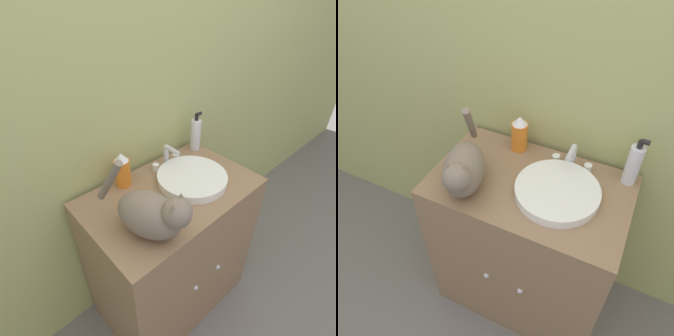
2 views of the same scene
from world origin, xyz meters
TOP-DOWN VIEW (x-y plane):
  - ground_plane at (0.00, 0.00)m, footprint 8.00×8.00m
  - wall_back at (0.00, 0.52)m, footprint 6.00×0.05m
  - vanity_cabinet at (0.00, 0.24)m, footprint 0.77×0.49m
  - sink_basin at (0.11, 0.23)m, footprint 0.31×0.31m
  - faucet at (0.11, 0.39)m, footprint 0.16×0.10m
  - cat at (-0.21, 0.11)m, footprint 0.22×0.37m
  - soap_bottle at (0.33, 0.41)m, footprint 0.06×0.05m
  - spray_bottle at (-0.13, 0.42)m, footprint 0.07×0.07m

SIDE VIEW (x-z plane):
  - ground_plane at x=0.00m, z-range 0.00..0.00m
  - vanity_cabinet at x=0.00m, z-range 0.00..0.81m
  - sink_basin at x=0.11m, z-range 0.81..0.85m
  - faucet at x=0.11m, z-range 0.80..0.92m
  - spray_bottle at x=-0.13m, z-range 0.81..0.97m
  - soap_bottle at x=0.33m, z-range 0.80..1.00m
  - cat at x=-0.21m, z-range 0.77..1.04m
  - wall_back at x=0.00m, z-range 0.00..2.50m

